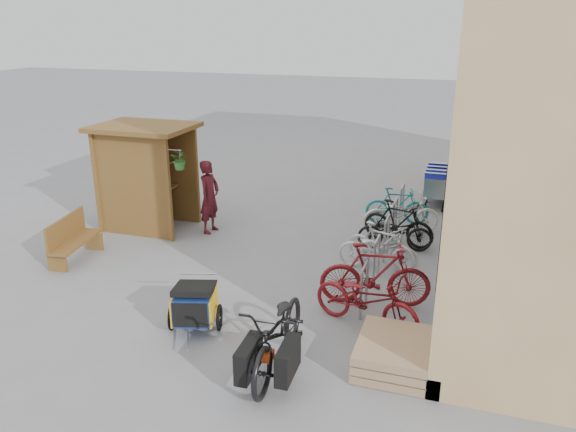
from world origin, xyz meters
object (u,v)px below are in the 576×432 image
(bike_0, at_px, (367,300))
(bike_3, at_px, (380,245))
(bench, at_px, (72,238))
(kiosk, at_px, (143,162))
(shopping_carts, at_px, (438,180))
(bike_2, at_px, (378,250))
(bike_7, at_px, (397,206))
(bike_4, at_px, (395,232))
(bike_6, at_px, (401,214))
(child_trailer, at_px, (195,303))
(bike_5, at_px, (398,223))
(pallet_stack, at_px, (394,353))
(person_kiosk, at_px, (210,197))
(cargo_bike, at_px, (279,334))
(bike_1, at_px, (375,275))

(bike_0, bearing_deg, bike_3, 21.98)
(bench, xyz_separation_m, bike_0, (6.10, -0.77, 0.01))
(bench, bearing_deg, kiosk, 70.00)
(bike_3, bearing_deg, shopping_carts, 10.18)
(bike_2, bearing_deg, kiosk, 81.79)
(bike_2, xyz_separation_m, bike_7, (-0.01, 2.74, 0.03))
(bike_4, distance_m, bike_6, 1.06)
(bike_0, xyz_separation_m, bike_3, (-0.17, 2.38, -0.03))
(kiosk, bearing_deg, child_trailer, -50.07)
(shopping_carts, distance_m, bike_5, 3.42)
(shopping_carts, bearing_deg, bike_5, -99.58)
(pallet_stack, height_order, person_kiosk, person_kiosk)
(cargo_bike, distance_m, bike_7, 6.50)
(pallet_stack, distance_m, bike_3, 3.42)
(bike_4, bearing_deg, bike_7, -3.10)
(child_trailer, height_order, bike_0, bike_0)
(child_trailer, xyz_separation_m, bike_0, (2.52, 0.89, 0.03))
(bike_0, height_order, bike_7, bike_0)
(pallet_stack, relative_size, bike_7, 0.81)
(bench, distance_m, child_trailer, 3.95)
(person_kiosk, bearing_deg, bike_6, -65.89)
(bike_7, bearing_deg, pallet_stack, 177.70)
(child_trailer, xyz_separation_m, bike_3, (2.35, 3.26, -0.00))
(kiosk, height_order, bike_4, kiosk)
(person_kiosk, height_order, bike_3, person_kiosk)
(bike_1, height_order, bike_3, bike_1)
(kiosk, distance_m, bike_1, 6.17)
(bike_1, distance_m, bike_6, 3.60)
(pallet_stack, relative_size, person_kiosk, 0.72)
(kiosk, distance_m, bike_0, 6.50)
(bench, bearing_deg, child_trailer, -34.42)
(bike_4, bearing_deg, bike_1, 171.05)
(bench, height_order, bike_7, bench)
(child_trailer, distance_m, bike_3, 4.02)
(person_kiosk, xyz_separation_m, bike_3, (3.99, -0.72, -0.39))
(shopping_carts, bearing_deg, kiosk, -146.80)
(cargo_bike, relative_size, bike_6, 1.22)
(bench, height_order, person_kiosk, person_kiosk)
(pallet_stack, height_order, bench, bench)
(bike_4, bearing_deg, bike_2, 162.04)
(person_kiosk, bearing_deg, bike_5, -75.24)
(bench, distance_m, person_kiosk, 3.05)
(bike_0, bearing_deg, bike_6, 18.14)
(person_kiosk, xyz_separation_m, bike_4, (4.15, 0.21, -0.43))
(bike_1, bearing_deg, bike_2, -3.16)
(bench, bearing_deg, shopping_carts, 33.60)
(kiosk, distance_m, bench, 2.44)
(person_kiosk, height_order, bike_6, person_kiosk)
(bike_5, xyz_separation_m, bike_6, (-0.03, 0.71, -0.03))
(child_trailer, distance_m, bike_4, 4.88)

